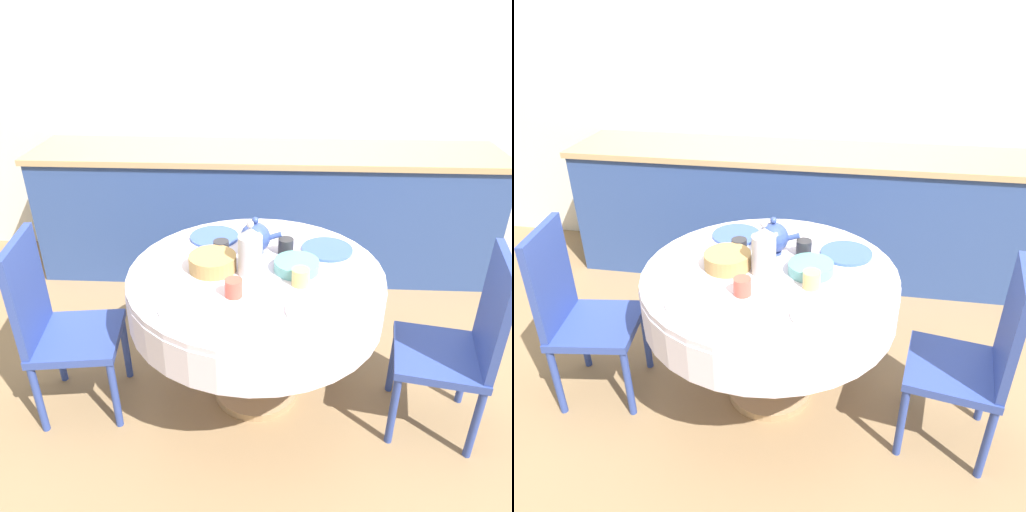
# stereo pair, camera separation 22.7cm
# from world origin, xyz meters

# --- Properties ---
(ground_plane) EXTENTS (12.00, 12.00, 0.00)m
(ground_plane) POSITION_xyz_m (0.00, 0.00, 0.00)
(ground_plane) COLOR #8E704C
(wall_back) EXTENTS (7.00, 0.05, 2.60)m
(wall_back) POSITION_xyz_m (0.00, 1.70, 1.30)
(wall_back) COLOR silver
(wall_back) RESTS_ON ground_plane
(kitchen_counter) EXTENTS (3.24, 0.64, 0.91)m
(kitchen_counter) POSITION_xyz_m (0.00, 1.36, 0.46)
(kitchen_counter) COLOR #2D4784
(kitchen_counter) RESTS_ON ground_plane
(dining_table) EXTENTS (1.20, 1.20, 0.74)m
(dining_table) POSITION_xyz_m (0.00, 0.00, 0.61)
(dining_table) COLOR tan
(dining_table) RESTS_ON ground_plane
(chair_left) EXTENTS (0.47, 0.47, 0.94)m
(chair_left) POSITION_xyz_m (0.93, -0.17, 0.51)
(chair_left) COLOR #2D428E
(chair_left) RESTS_ON ground_plane
(chair_right) EXTENTS (0.45, 0.45, 0.94)m
(chair_right) POSITION_xyz_m (-0.94, -0.13, 0.51)
(chair_right) COLOR #2D428E
(chair_right) RESTS_ON ground_plane
(plate_near_left) EXTENTS (0.26, 0.26, 0.01)m
(plate_near_left) POSITION_xyz_m (-0.26, -0.32, 0.75)
(plate_near_left) COLOR white
(plate_near_left) RESTS_ON dining_table
(cup_near_left) EXTENTS (0.08, 0.08, 0.08)m
(cup_near_left) POSITION_xyz_m (-0.08, -0.21, 0.78)
(cup_near_left) COLOR #CC4C3D
(cup_near_left) RESTS_ON dining_table
(plate_near_right) EXTENTS (0.26, 0.26, 0.01)m
(plate_near_right) POSITION_xyz_m (0.26, -0.32, 0.75)
(plate_near_right) COLOR white
(plate_near_right) RESTS_ON dining_table
(cup_near_right) EXTENTS (0.08, 0.08, 0.08)m
(cup_near_right) POSITION_xyz_m (0.20, -0.11, 0.78)
(cup_near_right) COLOR #DBB766
(cup_near_right) RESTS_ON dining_table
(plate_far_left) EXTENTS (0.26, 0.26, 0.01)m
(plate_far_left) POSITION_xyz_m (-0.24, 0.34, 0.75)
(plate_far_left) COLOR #3856AD
(plate_far_left) RESTS_ON dining_table
(cup_far_left) EXTENTS (0.08, 0.08, 0.08)m
(cup_far_left) POSITION_xyz_m (-0.18, 0.15, 0.78)
(cup_far_left) COLOR #28282D
(cup_far_left) RESTS_ON dining_table
(plate_far_right) EXTENTS (0.26, 0.26, 0.01)m
(plate_far_right) POSITION_xyz_m (0.34, 0.22, 0.75)
(plate_far_right) COLOR #3856AD
(plate_far_right) RESTS_ON dining_table
(cup_far_right) EXTENTS (0.08, 0.08, 0.08)m
(cup_far_right) POSITION_xyz_m (0.14, 0.18, 0.78)
(cup_far_right) COLOR #28282D
(cup_far_right) RESTS_ON dining_table
(coffee_carafe) EXTENTS (0.11, 0.11, 0.27)m
(coffee_carafe) POSITION_xyz_m (-0.02, -0.02, 0.86)
(coffee_carafe) COLOR #B2B2B7
(coffee_carafe) RESTS_ON dining_table
(teapot) EXTENTS (0.21, 0.15, 0.19)m
(teapot) POSITION_xyz_m (-0.01, 0.18, 0.83)
(teapot) COLOR #33478E
(teapot) RESTS_ON dining_table
(bread_basket) EXTENTS (0.22, 0.22, 0.07)m
(bread_basket) POSITION_xyz_m (-0.20, 0.01, 0.78)
(bread_basket) COLOR #AD844C
(bread_basket) RESTS_ON dining_table
(fruit_bowl) EXTENTS (0.21, 0.21, 0.05)m
(fruit_bowl) POSITION_xyz_m (0.19, 0.02, 0.77)
(fruit_bowl) COLOR #569993
(fruit_bowl) RESTS_ON dining_table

